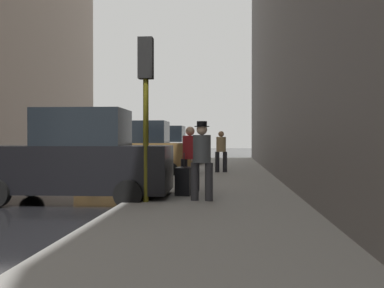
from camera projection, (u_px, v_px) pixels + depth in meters
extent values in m
plane|color=black|center=(10.00, 192.00, 12.38)|extent=(120.00, 120.00, 0.00)
cube|color=gray|center=(217.00, 191.00, 11.87)|extent=(4.00, 40.00, 0.15)
cube|color=black|center=(75.00, 168.00, 10.36)|extent=(4.65, 1.96, 1.10)
cube|color=black|center=(83.00, 128.00, 10.34)|extent=(2.11, 1.62, 0.90)
cylinder|color=black|center=(32.00, 184.00, 11.37)|extent=(0.65, 0.24, 0.64)
cylinder|color=black|center=(143.00, 185.00, 11.20)|extent=(0.65, 0.24, 0.64)
cylinder|color=black|center=(128.00, 194.00, 9.36)|extent=(0.65, 0.24, 0.64)
cube|color=brown|center=(137.00, 157.00, 17.30)|extent=(4.60, 1.85, 1.10)
cube|color=black|center=(142.00, 132.00, 17.27)|extent=(2.07, 1.57, 0.90)
cylinder|color=black|center=(107.00, 167.00, 18.35)|extent=(0.64, 0.22, 0.64)
cylinder|color=black|center=(94.00, 170.00, 16.52)|extent=(0.64, 0.22, 0.64)
cylinder|color=black|center=(176.00, 168.00, 18.09)|extent=(0.64, 0.22, 0.64)
cylinder|color=black|center=(170.00, 171.00, 16.26)|extent=(0.64, 0.22, 0.64)
cube|color=silver|center=(162.00, 152.00, 23.71)|extent=(4.65, 1.96, 1.10)
cube|color=black|center=(165.00, 134.00, 23.67)|extent=(2.11, 1.62, 0.90)
cylinder|color=black|center=(139.00, 160.00, 24.80)|extent=(0.65, 0.24, 0.64)
cylinder|color=black|center=(131.00, 162.00, 22.97)|extent=(0.65, 0.24, 0.64)
cylinder|color=black|center=(190.00, 160.00, 24.46)|extent=(0.65, 0.24, 0.64)
cylinder|color=black|center=(186.00, 162.00, 22.63)|extent=(0.65, 0.24, 0.64)
cylinder|color=red|center=(180.00, 168.00, 16.46)|extent=(0.22, 0.22, 0.55)
sphere|color=red|center=(180.00, 159.00, 16.45)|extent=(0.20, 0.20, 0.20)
cylinder|color=red|center=(176.00, 167.00, 16.47)|extent=(0.10, 0.09, 0.09)
cylinder|color=red|center=(184.00, 167.00, 16.44)|extent=(0.10, 0.09, 0.09)
cylinder|color=#514C0F|center=(146.00, 120.00, 9.37)|extent=(0.12, 0.12, 3.60)
cube|color=black|center=(146.00, 58.00, 9.35)|extent=(0.32, 0.24, 0.90)
sphere|color=red|center=(147.00, 47.00, 9.48)|extent=(0.14, 0.14, 0.14)
sphere|color=yellow|center=(147.00, 59.00, 9.48)|extent=(0.14, 0.14, 0.14)
sphere|color=green|center=(147.00, 72.00, 9.48)|extent=(0.14, 0.14, 0.14)
cylinder|color=black|center=(196.00, 175.00, 11.35)|extent=(0.19, 0.19, 0.85)
cylinder|color=black|center=(184.00, 175.00, 11.36)|extent=(0.19, 0.19, 0.85)
cylinder|color=#A51E23|center=(190.00, 147.00, 11.35)|extent=(0.42, 0.42, 0.62)
sphere|color=tan|center=(190.00, 131.00, 11.34)|extent=(0.24, 0.24, 0.24)
cylinder|color=#333338|center=(209.00, 182.00, 9.54)|extent=(0.19, 0.19, 0.85)
cylinder|color=#333338|center=(195.00, 182.00, 9.59)|extent=(0.19, 0.19, 0.85)
cylinder|color=#4C5156|center=(202.00, 149.00, 9.55)|extent=(0.43, 0.43, 0.62)
sphere|color=beige|center=(202.00, 130.00, 9.55)|extent=(0.24, 0.24, 0.24)
cylinder|color=black|center=(202.00, 126.00, 9.55)|extent=(0.34, 0.34, 0.02)
cylinder|color=black|center=(202.00, 124.00, 9.55)|extent=(0.23, 0.23, 0.11)
cylinder|color=black|center=(225.00, 162.00, 17.81)|extent=(0.18, 0.18, 0.85)
cylinder|color=black|center=(217.00, 162.00, 17.84)|extent=(0.18, 0.18, 0.85)
cylinder|color=tan|center=(221.00, 144.00, 17.82)|extent=(0.41, 0.41, 0.62)
sphere|color=#997051|center=(221.00, 134.00, 17.81)|extent=(0.24, 0.24, 0.24)
cube|color=black|center=(184.00, 181.00, 10.57)|extent=(0.40, 0.59, 0.68)
cylinder|color=#333333|center=(184.00, 160.00, 10.56)|extent=(0.02, 0.02, 0.36)
cube|color=black|center=(190.00, 170.00, 16.99)|extent=(0.32, 0.44, 0.28)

